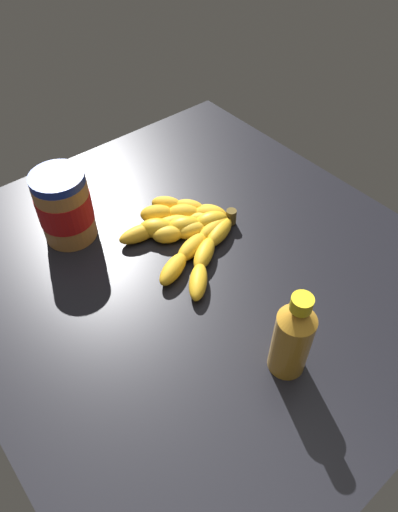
{
  "coord_description": "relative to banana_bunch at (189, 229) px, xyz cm",
  "views": [
    {
      "loc": [
        42.73,
        -34.32,
        61.37
      ],
      "look_at": [
        1.91,
        -0.65,
        4.44
      ],
      "focal_mm": 32.28,
      "sensor_mm": 36.0,
      "label": 1
    }
  ],
  "objects": [
    {
      "name": "honey_bottle",
      "position": [
        30.57,
        -5.94,
        5.61
      ],
      "size": [
        5.49,
        5.49,
        15.96
      ],
      "color": "gold",
      "rests_on": "ground_plane"
    },
    {
      "name": "banana_bunch",
      "position": [
        0.0,
        0.0,
        0.0
      ],
      "size": [
        26.77,
        21.85,
        3.79
      ],
      "color": "gold",
      "rests_on": "ground_plane"
    },
    {
      "name": "ground_plane",
      "position": [
        6.6,
        -3.87,
        -3.32
      ],
      "size": [
        86.91,
        79.8,
        3.32
      ],
      "primitive_type": "cube",
      "color": "black"
    },
    {
      "name": "peanut_butter_jar",
      "position": [
        -14.52,
        -16.93,
        5.2
      ],
      "size": [
        9.85,
        9.85,
        13.85
      ],
      "color": "#B27238",
      "rests_on": "ground_plane"
    }
  ]
}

